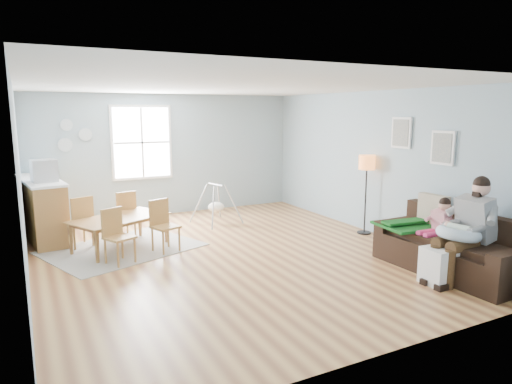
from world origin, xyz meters
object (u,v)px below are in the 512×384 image
chair_nw (80,219)px  baby_swing (216,206)px  chair_se (163,222)px  counter (42,209)px  toddler (439,221)px  chair_ne (124,212)px  chair_sw (116,233)px  father (467,226)px  sofa (452,251)px  monitor (44,171)px  storage_cube (441,266)px  dining_table (122,233)px  floor_lamp (367,169)px

chair_nw → baby_swing: size_ratio=0.90×
chair_se → chair_nw: (-1.21, 0.81, 0.02)m
counter → toddler: bearing=-41.2°
chair_se → counter: (-1.76, 1.73, 0.08)m
chair_ne → baby_swing: 1.93m
chair_se → toddler: bearing=-39.2°
toddler → chair_sw: size_ratio=0.98×
toddler → counter: size_ratio=0.41×
toddler → chair_ne: 5.40m
father → chair_ne: 5.75m
sofa → counter: size_ratio=1.06×
chair_nw → monitor: 1.08m
storage_cube → chair_se: chair_se is taller
sofa → father: father is taller
toddler → chair_ne: bearing=134.5°
storage_cube → dining_table: dining_table is taller
dining_table → chair_sw: bearing=-132.4°
chair_sw → father: bearing=-35.6°
chair_se → monitor: bearing=141.2°
chair_sw → baby_swing: size_ratio=0.85×
chair_ne → sofa: bearing=-46.3°
storage_cube → chair_se: 4.35m
father → chair_nw: father is taller
counter → storage_cube: bearing=-46.7°
dining_table → counter: bearing=105.0°
chair_ne → father: bearing=-49.4°
father → chair_se: size_ratio=1.67×
monitor → father: bearing=-42.6°
father → chair_sw: 5.10m
father → chair_sw: (-4.14, 2.96, -0.29)m
chair_se → floor_lamp: bearing=-10.6°
father → storage_cube: (-0.41, 0.04, -0.52)m
floor_lamp → chair_ne: bearing=156.5°
sofa → father: bearing=-112.1°
floor_lamp → chair_sw: floor_lamp is taller
floor_lamp → dining_table: bearing=165.7°
floor_lamp → storage_cube: (-0.83, -2.52, -1.00)m
dining_table → chair_ne: 0.75m
chair_nw → baby_swing: 2.76m
dining_table → storage_cube: bearing=-71.8°
toddler → dining_table: (-3.98, 3.15, -0.45)m
chair_se → chair_nw: chair_nw is taller
sofa → baby_swing: (-1.95, 4.26, 0.07)m
chair_ne → counter: counter is taller
father → toddler: father is taller
sofa → chair_sw: sofa is taller
chair_sw → counter: counter is taller
toddler → chair_sw: toddler is taller
counter → chair_sw: bearing=-65.1°
monitor → storage_cube: bearing=-44.8°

